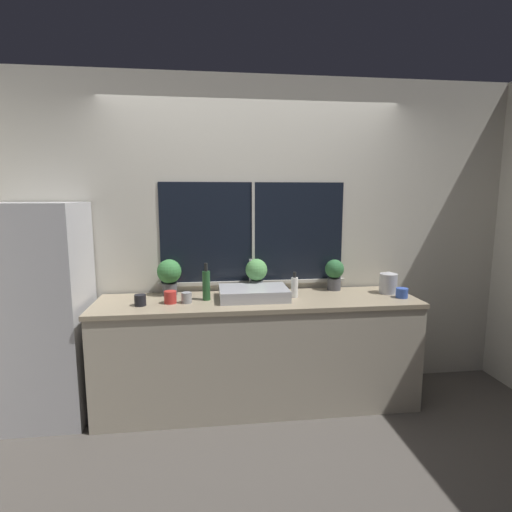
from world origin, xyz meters
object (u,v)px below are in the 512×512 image
(potted_plant_right, at_px, (334,273))
(sink, at_px, (253,293))
(bottle_tall, at_px, (206,285))
(soap_bottle, at_px, (295,287))
(refrigerator, at_px, (38,313))
(potted_plant_center, at_px, (256,273))
(mug_red, at_px, (170,297))
(kettle, at_px, (388,283))
(mug_grey, at_px, (187,298))
(mug_blue, at_px, (402,293))
(mug_black, at_px, (140,300))
(potted_plant_left, at_px, (169,274))

(potted_plant_right, bearing_deg, sink, -164.20)
(bottle_tall, bearing_deg, soap_bottle, -0.25)
(bottle_tall, bearing_deg, potted_plant_right, 10.58)
(refrigerator, bearing_deg, soap_bottle, -0.09)
(soap_bottle, bearing_deg, potted_plant_center, 143.59)
(mug_red, height_order, kettle, kettle)
(potted_plant_center, relative_size, mug_grey, 3.50)
(mug_grey, distance_m, kettle, 1.69)
(potted_plant_center, relative_size, potted_plant_right, 1.07)
(potted_plant_right, bearing_deg, mug_blue, -35.59)
(mug_black, bearing_deg, kettle, 3.90)
(mug_black, bearing_deg, mug_blue, -0.52)
(mug_red, bearing_deg, potted_plant_right, 10.97)
(potted_plant_left, bearing_deg, mug_red, -84.22)
(refrigerator, height_order, potted_plant_right, refrigerator)
(soap_bottle, height_order, mug_blue, soap_bottle)
(soap_bottle, bearing_deg, potted_plant_right, 27.71)
(mug_black, bearing_deg, potted_plant_center, 18.69)
(potted_plant_center, distance_m, kettle, 1.12)
(soap_bottle, relative_size, mug_grey, 2.55)
(soap_bottle, bearing_deg, sink, 179.63)
(potted_plant_left, distance_m, potted_plant_center, 0.73)
(sink, bearing_deg, kettle, 1.75)
(bottle_tall, bearing_deg, kettle, 1.29)
(potted_plant_left, height_order, bottle_tall, potted_plant_left)
(potted_plant_left, xyz_separation_m, bottle_tall, (0.30, -0.21, -0.05))
(potted_plant_center, height_order, soap_bottle, potted_plant_center)
(potted_plant_left, height_order, mug_blue, potted_plant_left)
(sink, bearing_deg, mug_black, -173.27)
(sink, xyz_separation_m, mug_black, (-0.87, -0.10, -0.00))
(bottle_tall, xyz_separation_m, kettle, (1.53, 0.03, -0.03))
(bottle_tall, xyz_separation_m, mug_red, (-0.28, -0.06, -0.08))
(soap_bottle, height_order, mug_grey, soap_bottle)
(mug_blue, height_order, kettle, kettle)
(refrigerator, distance_m, mug_red, 1.00)
(potted_plant_right, xyz_separation_m, mug_black, (-1.61, -0.31, -0.11))
(potted_plant_left, height_order, potted_plant_center, potted_plant_left)
(refrigerator, xyz_separation_m, mug_grey, (1.12, -0.07, 0.10))
(potted_plant_right, xyz_separation_m, mug_blue, (0.46, -0.33, -0.11))
(mug_blue, bearing_deg, mug_red, 178.12)
(potted_plant_left, xyz_separation_m, mug_grey, (0.15, -0.28, -0.13))
(sink, height_order, mug_black, sink)
(potted_plant_center, xyz_separation_m, kettle, (1.10, -0.17, -0.08))
(soap_bottle, xyz_separation_m, mug_grey, (-0.86, -0.06, -0.05))
(refrigerator, height_order, mug_red, refrigerator)
(potted_plant_center, xyz_separation_m, soap_bottle, (0.29, -0.21, -0.08))
(mug_red, xyz_separation_m, mug_blue, (1.85, -0.06, -0.01))
(refrigerator, bearing_deg, potted_plant_left, 12.14)
(sink, xyz_separation_m, potted_plant_left, (-0.68, 0.21, 0.13))
(potted_plant_left, bearing_deg, refrigerator, -167.86)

